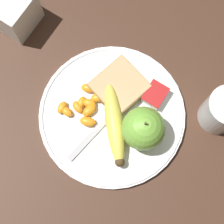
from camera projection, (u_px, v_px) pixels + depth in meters
ground_plane at (112, 116)px, 0.75m from camera, size 3.00×3.00×0.00m
plate at (112, 115)px, 0.74m from camera, size 0.29×0.29×0.01m
juice_glass at (222, 111)px, 0.70m from camera, size 0.07×0.07×0.09m
apple at (144, 127)px, 0.69m from camera, size 0.08×0.08×0.09m
banana at (115, 124)px, 0.71m from camera, size 0.15×0.13×0.03m
bread_slice at (119, 87)px, 0.74m from camera, size 0.11×0.11×0.02m
fork at (105, 121)px, 0.73m from camera, size 0.17×0.05×0.00m
jam_packet at (155, 95)px, 0.73m from camera, size 0.05×0.04×0.02m
orange_segment_0 at (62, 107)px, 0.73m from camera, size 0.03×0.02×0.01m
orange_segment_1 at (89, 110)px, 0.73m from camera, size 0.03×0.03×0.02m
orange_segment_2 at (98, 97)px, 0.73m from camera, size 0.03×0.03×0.02m
orange_segment_3 at (88, 122)px, 0.72m from camera, size 0.03×0.04×0.02m
orange_segment_4 at (78, 107)px, 0.73m from camera, size 0.03×0.03×0.02m
orange_segment_5 at (89, 88)px, 0.74m from camera, size 0.03×0.03×0.02m
orange_segment_6 at (82, 102)px, 0.73m from camera, size 0.03×0.02×0.01m
orange_segment_7 at (89, 103)px, 0.73m from camera, size 0.02×0.03×0.02m
orange_segment_8 at (67, 112)px, 0.73m from camera, size 0.02×0.03×0.01m
condiment_caddy at (13, 11)px, 0.76m from camera, size 0.08×0.08×0.08m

